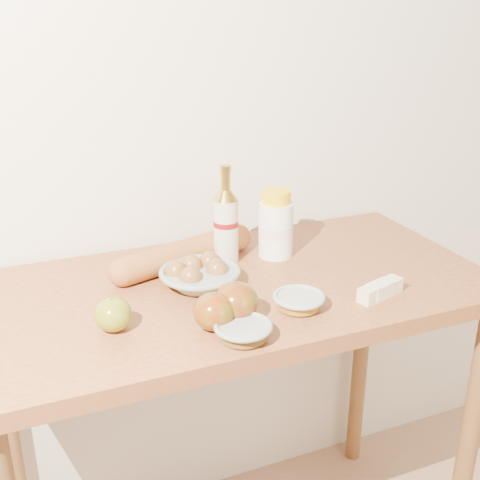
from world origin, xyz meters
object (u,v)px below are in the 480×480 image
table (235,329)px  cream_bottle (276,226)px  bourbon_bottle (226,224)px  egg_bowl (199,275)px  baguette (184,254)px

table → cream_bottle: size_ratio=6.86×
table → bourbon_bottle: size_ratio=4.77×
table → egg_bowl: bearing=166.3°
cream_bottle → bourbon_bottle: bearing=-176.3°
cream_bottle → baguette: cream_bottle is taller
cream_bottle → baguette: (-0.24, 0.02, -0.05)m
bourbon_bottle → baguette: (-0.11, 0.01, -0.07)m
table → baguette: (-0.08, 0.14, 0.16)m
cream_bottle → egg_bowl: size_ratio=0.77×
table → baguette: size_ratio=2.90×
cream_bottle → table: bearing=-136.6°
bourbon_bottle → cream_bottle: bearing=-7.0°
egg_bowl → baguette: bearing=89.2°
table → baguette: bearing=120.4°
table → baguette: 0.22m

